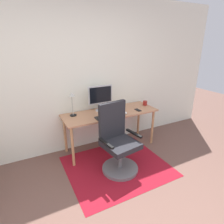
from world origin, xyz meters
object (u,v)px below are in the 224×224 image
Objects in this scene: desk at (111,116)px; coffee_cup at (145,103)px; cell_phone at (138,110)px; keyboard at (108,116)px; office_chair at (118,145)px; monitor at (100,96)px; computer_mouse at (125,113)px; desk_lamp at (72,100)px.

desk is 19.63× the size of coffee_cup.
cell_phone is (-0.29, -0.18, -0.04)m from coffee_cup.
keyboard is 0.52m from office_chair.
keyboard is at bearing -127.95° from desk.
monitor is 0.93m from coffee_cup.
desk is 0.28m from computer_mouse.
desk_lamp is (-1.12, 0.28, 0.27)m from cell_phone.
monitor reaches higher than desk.
desk_lamp is (-0.51, -0.02, 0.00)m from monitor.
coffee_cup is at bearing 20.28° from computer_mouse.
office_chair is (-0.04, -0.42, -0.30)m from keyboard.
office_chair is at bearing -145.13° from cell_phone.
monitor is at bearing 76.92° from office_chair.
keyboard is (-0.02, -0.34, -0.26)m from monitor.
coffee_cup is at bearing 13.39° from keyboard.
monitor is at bearing 153.98° from cell_phone.
keyboard is at bearing -33.44° from desk_lamp.
computer_mouse is 0.26× the size of desk_lamp.
coffee_cup is 0.61× the size of cell_phone.
desk is 11.99× the size of cell_phone.
monitor reaches higher than office_chair.
office_chair is at bearing -106.98° from desk.
coffee_cup reaches higher than desk.
monitor is 0.43m from keyboard.
desk is at bearing 52.05° from keyboard.
cell_phone is 0.13× the size of office_chair.
monitor is at bearing 86.23° from keyboard.
monitor reaches higher than computer_mouse.
desk is 3.69× the size of monitor.
keyboard is 1.08× the size of desk_lamp.
keyboard is at bearing -176.10° from cell_phone.
desk is 0.25m from keyboard.
computer_mouse is (0.33, 0.00, 0.01)m from keyboard.
office_chair is (-0.06, -0.76, -0.57)m from monitor.
coffee_cup is 1.43m from desk_lamp.
computer_mouse is 0.64m from office_chair.
monitor is 1.06× the size of keyboard.
computer_mouse is 0.92m from desk_lamp.
monitor reaches higher than desk_lamp.
office_chair is at bearing -146.21° from coffee_cup.
keyboard is at bearing -179.67° from computer_mouse.
monitor is at bearing 132.47° from computer_mouse.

